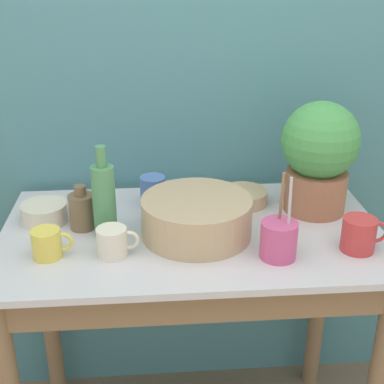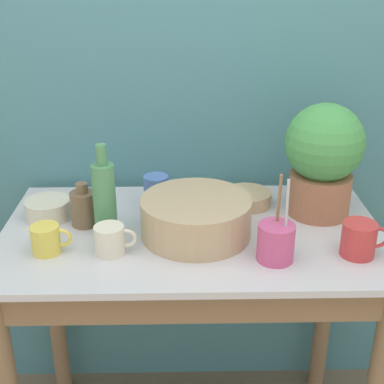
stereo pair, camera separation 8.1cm
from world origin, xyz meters
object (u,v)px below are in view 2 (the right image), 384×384
at_px(bottle_tall, 104,197).
at_px(bowl_small_tan, 247,198).
at_px(utensil_cup, 276,242).
at_px(bowl_wash_large, 196,217).
at_px(mug_cream, 111,240).
at_px(mug_red, 359,239).
at_px(bottle_short, 84,208).
at_px(bowl_small_cream, 48,209).
at_px(mug_blue, 157,190).
at_px(mug_yellow, 47,239).
at_px(potted_plant, 323,157).

distance_m(bottle_tall, bowl_small_tan, 0.47).
bearing_deg(utensil_cup, bowl_wash_large, 145.68).
xyz_separation_m(mug_cream, mug_red, (0.66, -0.03, 0.01)).
relative_size(bottle_short, bowl_small_cream, 0.98).
bearing_deg(mug_cream, mug_blue, 69.64).
height_order(mug_blue, utensil_cup, utensil_cup).
xyz_separation_m(bottle_tall, bowl_small_cream, (-0.19, 0.09, -0.08)).
height_order(mug_yellow, bowl_small_cream, mug_yellow).
bearing_deg(mug_blue, bowl_small_cream, -164.27).
bearing_deg(potted_plant, mug_cream, -159.56).
height_order(mug_yellow, mug_blue, mug_blue).
height_order(potted_plant, mug_yellow, potted_plant).
bearing_deg(bowl_small_tan, bottle_short, -165.46).
bearing_deg(mug_yellow, potted_plant, 15.89).
distance_m(mug_cream, bowl_small_tan, 0.50).
distance_m(potted_plant, bottle_tall, 0.65).
relative_size(mug_yellow, bowl_small_cream, 0.80).
bearing_deg(bottle_short, bowl_small_cream, 158.66).
distance_m(bottle_tall, bowl_small_cream, 0.23).
height_order(bowl_wash_large, mug_blue, bowl_wash_large).
xyz_separation_m(bottle_short, bowl_small_tan, (0.50, 0.13, -0.03)).
bearing_deg(mug_cream, mug_red, -2.21).
xyz_separation_m(potted_plant, mug_blue, (-0.50, 0.08, -0.14)).
relative_size(bottle_tall, bottle_short, 2.01).
xyz_separation_m(potted_plant, mug_yellow, (-0.78, -0.22, -0.15)).
height_order(bowl_wash_large, bottle_short, bottle_short).
xyz_separation_m(bowl_wash_large, bottle_short, (-0.33, 0.07, -0.00)).
distance_m(bottle_short, bowl_small_tan, 0.51).
distance_m(bottle_short, mug_yellow, 0.18).
distance_m(mug_blue, utensil_cup, 0.47).
height_order(bowl_wash_large, utensil_cup, utensil_cup).
bearing_deg(mug_cream, bottle_tall, 102.86).
height_order(bottle_short, mug_red, bottle_short).
relative_size(bowl_small_cream, utensil_cup, 0.57).
bearing_deg(potted_plant, bowl_small_cream, -178.85).
bearing_deg(mug_cream, bowl_small_cream, 135.47).
distance_m(bowl_wash_large, bowl_small_tan, 0.26).
bearing_deg(mug_red, utensil_cup, -175.34).
distance_m(bowl_small_tan, bowl_small_cream, 0.62).
distance_m(potted_plant, mug_yellow, 0.82).
bearing_deg(bottle_short, utensil_cup, -21.47).
height_order(bottle_tall, mug_cream, bottle_tall).
distance_m(mug_red, bowl_small_cream, 0.90).
xyz_separation_m(bowl_small_tan, bowl_small_cream, (-0.61, -0.08, 0.01)).
bearing_deg(potted_plant, bottle_short, -174.95).
bearing_deg(mug_red, bowl_small_cream, 164.84).
bearing_deg(bowl_wash_large, bottle_tall, 175.38).
bearing_deg(bowl_small_cream, potted_plant, 1.15).
relative_size(bottle_tall, bowl_small_cream, 1.96).
height_order(potted_plant, bowl_wash_large, potted_plant).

